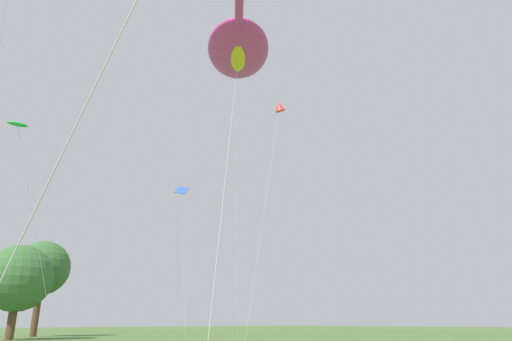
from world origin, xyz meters
TOP-DOWN VIEW (x-y plane):
  - big_show_kite at (1.88, 14.02)m, footprint 7.19×8.05m
  - small_kite_bird_shape at (-4.20, 22.62)m, footprint 3.95×0.86m
  - small_kite_diamond_red at (10.83, 24.67)m, footprint 1.38×0.81m
  - small_kite_triangle_green at (10.70, 31.03)m, footprint 1.20×2.05m
  - small_kite_tiny_distant at (11.79, 21.00)m, footprint 4.16×0.91m
  - tree_broad_distant at (5.51, 51.98)m, footprint 6.67×6.67m
  - tree_shrub_far at (10.80, 61.12)m, footprint 6.63×6.63m

SIDE VIEW (x-z plane):
  - tree_broad_distant at x=5.51m, z-range 1.27..10.55m
  - tree_shrub_far at x=10.80m, z-range 2.32..13.72m
  - small_kite_bird_shape at x=-4.20m, z-range 5.02..15.67m
  - small_kite_triangle_green at x=10.70m, z-range 5.28..17.65m
  - big_show_kite at x=1.88m, z-range 6.35..20.03m
  - small_kite_tiny_distant at x=11.79m, z-range 7.81..24.49m
  - small_kite_diamond_red at x=10.83m, z-range 9.92..31.53m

